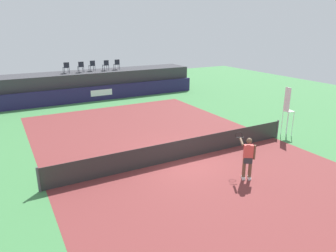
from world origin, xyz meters
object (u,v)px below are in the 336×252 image
at_px(spectator_chair_far_left, 66,67).
at_px(spectator_chair_left, 81,66).
at_px(tennis_ball, 105,164).
at_px(net_post_near, 38,180).
at_px(spectator_chair_center, 92,65).
at_px(spectator_chair_right, 106,65).
at_px(umpire_chair, 288,108).
at_px(net_post_far, 277,129).
at_px(spectator_chair_far_right, 117,64).
at_px(tennis_player, 248,157).

height_order(spectator_chair_far_left, spectator_chair_left, same).
bearing_deg(spectator_chair_left, tennis_ball, -100.59).
height_order(spectator_chair_left, tennis_ball, spectator_chair_left).
xyz_separation_m(spectator_chair_left, net_post_near, (-5.47, -15.07, -2.19)).
relative_size(spectator_chair_center, spectator_chair_right, 1.00).
bearing_deg(spectator_chair_far_left, spectator_chair_right, 0.35).
height_order(umpire_chair, tennis_ball, umpire_chair).
bearing_deg(spectator_chair_right, net_post_far, -72.62).
bearing_deg(tennis_ball, spectator_chair_far_right, 67.64).
height_order(net_post_near, net_post_far, same).
bearing_deg(spectator_chair_right, spectator_chair_center, 168.30).
bearing_deg(spectator_chair_left, spectator_chair_center, 17.55).
relative_size(spectator_chair_far_right, net_post_far, 0.89).
distance_m(spectator_chair_left, spectator_chair_right, 2.18).
distance_m(spectator_chair_center, umpire_chair, 16.75).
bearing_deg(spectator_chair_left, spectator_chair_right, 2.49).
xyz_separation_m(spectator_chair_far_right, tennis_player, (-1.18, -18.16, -1.73)).
relative_size(spectator_chair_far_left, spectator_chair_far_right, 1.00).
bearing_deg(spectator_chair_far_right, spectator_chair_center, 175.83).
xyz_separation_m(spectator_chair_right, net_post_far, (4.75, -15.16, -2.19)).
distance_m(spectator_chair_far_left, net_post_near, 15.89).
distance_m(net_post_near, net_post_far, 12.40).
relative_size(spectator_chair_far_left, net_post_near, 0.89).
bearing_deg(spectator_chair_center, tennis_ball, -104.33).
bearing_deg(spectator_chair_far_left, tennis_player, -79.93).
height_order(spectator_chair_center, net_post_near, spectator_chair_center).
xyz_separation_m(spectator_chair_right, net_post_near, (-7.65, -15.16, -2.19)).
bearing_deg(net_post_near, spectator_chair_center, 67.06).
distance_m(tennis_player, tennis_ball, 6.20).
relative_size(spectator_chair_left, net_post_near, 0.89).
bearing_deg(net_post_near, spectator_chair_left, 70.04).
bearing_deg(spectator_chair_far_left, net_post_far, -61.85).
height_order(spectator_chair_left, tennis_player, spectator_chair_left).
relative_size(spectator_chair_right, umpire_chair, 0.32).
height_order(net_post_far, tennis_ball, net_post_far).
xyz_separation_m(spectator_chair_left, tennis_ball, (-2.62, -13.99, -2.66)).
relative_size(spectator_chair_far_left, spectator_chair_center, 1.00).
bearing_deg(spectator_chair_center, spectator_chair_right, -11.70).
relative_size(spectator_chair_center, net_post_far, 0.89).
height_order(spectator_chair_far_left, net_post_near, spectator_chair_far_left).
height_order(spectator_chair_far_right, net_post_far, spectator_chair_far_right).
relative_size(spectator_chair_far_right, tennis_ball, 13.06).
relative_size(spectator_chair_center, net_post_near, 0.89).
bearing_deg(net_post_far, spectator_chair_right, 107.38).
relative_size(spectator_chair_right, spectator_chair_far_right, 1.00).
relative_size(net_post_far, tennis_ball, 14.71).
xyz_separation_m(net_post_far, tennis_ball, (-9.54, 1.08, -0.46)).
distance_m(net_post_far, tennis_player, 5.72).
relative_size(spectator_chair_far_left, tennis_player, 0.50).
distance_m(spectator_chair_left, tennis_ball, 14.48).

